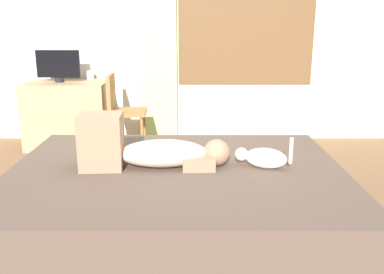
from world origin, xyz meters
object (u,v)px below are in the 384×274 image
object	(u,v)px
desk	(68,115)
tv_monitor	(58,66)
chair_by_desk	(121,108)
cup	(90,75)
bed	(176,206)
cat	(263,158)
person_lying	(147,149)

from	to	relation	value
desk	tv_monitor	distance (m)	0.56
desk	chair_by_desk	world-z (taller)	chair_by_desk
cup	bed	bearing A→B (deg)	-65.72
cat	cup	world-z (taller)	cup
person_lying	cup	bearing A→B (deg)	110.90
desk	person_lying	bearing A→B (deg)	-62.34
chair_by_desk	cup	bearing A→B (deg)	130.42
bed	cat	size ratio (longest dim) A/B	6.24
person_lying	desk	bearing A→B (deg)	117.66
cup	tv_monitor	bearing A→B (deg)	-142.93
chair_by_desk	cat	bearing A→B (deg)	-57.58
cat	tv_monitor	xyz separation A→B (m)	(-1.91, 2.16, 0.36)
person_lying	cup	xyz separation A→B (m)	(-0.90, 2.36, 0.18)
person_lying	bed	bearing A→B (deg)	-13.13
person_lying	cup	size ratio (longest dim) A/B	9.55
cat	chair_by_desk	size ratio (longest dim) A/B	0.40
cat	chair_by_desk	bearing A→B (deg)	122.42
bed	cup	world-z (taller)	cup
bed	cat	world-z (taller)	cat
person_lying	chair_by_desk	distance (m)	1.91
bed	chair_by_desk	bearing A→B (deg)	109.00
cat	cup	distance (m)	2.89
person_lying	chair_by_desk	xyz separation A→B (m)	(-0.47, 1.85, -0.10)
bed	person_lying	xyz separation A→B (m)	(-0.18, 0.04, 0.37)
cat	bed	bearing A→B (deg)	-178.39
bed	desk	size ratio (longest dim) A/B	2.39
person_lying	chair_by_desk	size ratio (longest dim) A/B	1.09
cat	desk	world-z (taller)	desk
desk	tv_monitor	size ratio (longest dim) A/B	1.87
person_lying	cat	size ratio (longest dim) A/B	2.73
tv_monitor	chair_by_desk	distance (m)	0.88
bed	cup	distance (m)	2.69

